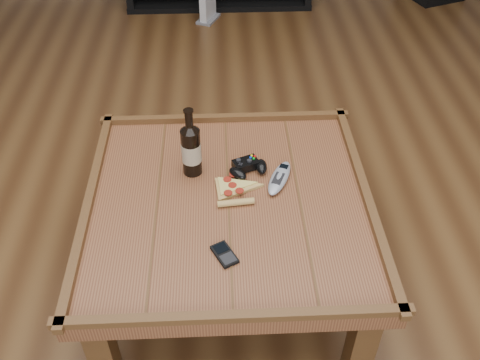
{
  "coord_description": "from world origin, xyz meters",
  "views": [
    {
      "loc": [
        -0.02,
        -1.35,
        1.75
      ],
      "look_at": [
        0.04,
        0.03,
        0.52
      ],
      "focal_mm": 40.0,
      "sensor_mm": 36.0,
      "label": 1
    }
  ],
  "objects_px": {
    "coffee_table": "(229,212)",
    "pizza_slice": "(233,189)",
    "remote_control": "(279,178)",
    "smartphone": "(225,254)",
    "game_controller": "(248,167)",
    "game_console": "(208,5)",
    "beer_bottle": "(191,148)"
  },
  "relations": [
    {
      "from": "coffee_table",
      "to": "pizza_slice",
      "type": "height_order",
      "value": "coffee_table"
    },
    {
      "from": "remote_control",
      "to": "pizza_slice",
      "type": "bearing_deg",
      "value": -141.77
    },
    {
      "from": "smartphone",
      "to": "remote_control",
      "type": "height_order",
      "value": "remote_control"
    },
    {
      "from": "game_controller",
      "to": "game_console",
      "type": "bearing_deg",
      "value": 71.85
    },
    {
      "from": "game_console",
      "to": "coffee_table",
      "type": "bearing_deg",
      "value": -64.17
    },
    {
      "from": "pizza_slice",
      "to": "remote_control",
      "type": "xyz_separation_m",
      "value": [
        0.17,
        0.05,
        0.01
      ]
    },
    {
      "from": "coffee_table",
      "to": "game_console",
      "type": "bearing_deg",
      "value": 92.09
    },
    {
      "from": "coffee_table",
      "to": "beer_bottle",
      "type": "relative_size",
      "value": 3.74
    },
    {
      "from": "game_controller",
      "to": "remote_control",
      "type": "xyz_separation_m",
      "value": [
        0.11,
        -0.06,
        -0.01
      ]
    },
    {
      "from": "coffee_table",
      "to": "remote_control",
      "type": "height_order",
      "value": "remote_control"
    },
    {
      "from": "coffee_table",
      "to": "smartphone",
      "type": "distance_m",
      "value": 0.26
    },
    {
      "from": "coffee_table",
      "to": "game_console",
      "type": "xyz_separation_m",
      "value": [
        -0.09,
        2.41,
        -0.27
      ]
    },
    {
      "from": "smartphone",
      "to": "beer_bottle",
      "type": "bearing_deg",
      "value": 77.48
    },
    {
      "from": "game_controller",
      "to": "smartphone",
      "type": "height_order",
      "value": "game_controller"
    },
    {
      "from": "game_controller",
      "to": "pizza_slice",
      "type": "relative_size",
      "value": 0.63
    },
    {
      "from": "coffee_table",
      "to": "remote_control",
      "type": "relative_size",
      "value": 5.07
    },
    {
      "from": "smartphone",
      "to": "pizza_slice",
      "type": "bearing_deg",
      "value": 55.68
    },
    {
      "from": "coffee_table",
      "to": "smartphone",
      "type": "xyz_separation_m",
      "value": [
        -0.02,
        -0.25,
        0.07
      ]
    },
    {
      "from": "beer_bottle",
      "to": "smartphone",
      "type": "bearing_deg",
      "value": -75.26
    },
    {
      "from": "game_controller",
      "to": "smartphone",
      "type": "xyz_separation_m",
      "value": [
        -0.1,
        -0.4,
        -0.01
      ]
    },
    {
      "from": "beer_bottle",
      "to": "pizza_slice",
      "type": "distance_m",
      "value": 0.21
    },
    {
      "from": "pizza_slice",
      "to": "game_console",
      "type": "relative_size",
      "value": 0.95
    },
    {
      "from": "coffee_table",
      "to": "smartphone",
      "type": "height_order",
      "value": "coffee_table"
    },
    {
      "from": "coffee_table",
      "to": "pizza_slice",
      "type": "relative_size",
      "value": 4.24
    },
    {
      "from": "pizza_slice",
      "to": "game_console",
      "type": "distance_m",
      "value": 2.39
    },
    {
      "from": "beer_bottle",
      "to": "game_controller",
      "type": "xyz_separation_m",
      "value": [
        0.2,
        -0.01,
        -0.09
      ]
    },
    {
      "from": "coffee_table",
      "to": "beer_bottle",
      "type": "distance_m",
      "value": 0.27
    },
    {
      "from": "coffee_table",
      "to": "pizza_slice",
      "type": "xyz_separation_m",
      "value": [
        0.02,
        0.05,
        0.07
      ]
    },
    {
      "from": "beer_bottle",
      "to": "smartphone",
      "type": "xyz_separation_m",
      "value": [
        0.11,
        -0.41,
        -0.1
      ]
    },
    {
      "from": "pizza_slice",
      "to": "remote_control",
      "type": "relative_size",
      "value": 1.2
    },
    {
      "from": "beer_bottle",
      "to": "game_console",
      "type": "relative_size",
      "value": 1.07
    },
    {
      "from": "game_controller",
      "to": "pizza_slice",
      "type": "height_order",
      "value": "game_controller"
    }
  ]
}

